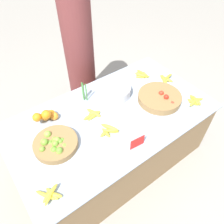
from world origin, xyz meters
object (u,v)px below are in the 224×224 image
metal_bowl (115,91)px  vendor_person (80,57)px  lime_bowl (56,144)px  tomato_basket (160,98)px  price_sign (137,142)px

metal_bowl → vendor_person: (0.02, 0.69, 0.02)m
lime_bowl → tomato_basket: 1.05m
price_sign → metal_bowl: bearing=75.4°
lime_bowl → price_sign: bearing=-36.1°
tomato_basket → vendor_person: vendor_person is taller
tomato_basket → price_sign: 0.59m
tomato_basket → vendor_person: bearing=105.3°
lime_bowl → price_sign: 0.64m
metal_bowl → vendor_person: bearing=88.6°
lime_bowl → vendor_person: (0.76, 0.91, 0.04)m
metal_bowl → price_sign: bearing=-111.0°
lime_bowl → metal_bowl: (0.75, 0.22, 0.02)m
metal_bowl → price_sign: size_ratio=2.46×
metal_bowl → lime_bowl: bearing=-163.3°
tomato_basket → metal_bowl: size_ratio=1.32×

